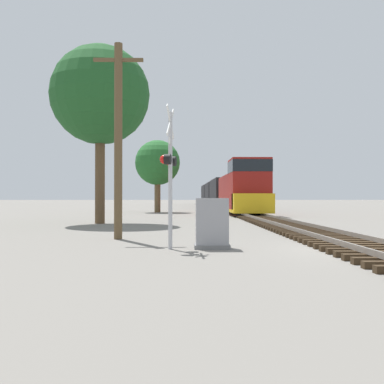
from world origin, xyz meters
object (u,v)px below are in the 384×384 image
(crossing_signal_near, at_px, (169,166))
(tree_far_right, at_px, (100,96))
(freight_train, at_px, (220,194))
(relay_cabinet, at_px, (212,224))
(tree_mid_background, at_px, (158,163))
(utility_pole, at_px, (118,138))

(crossing_signal_near, relative_size, tree_far_right, 0.41)
(freight_train, relative_size, relay_cabinet, 43.80)
(tree_far_right, bearing_deg, tree_mid_background, 83.13)
(tree_mid_background, bearing_deg, freight_train, 69.28)
(crossing_signal_near, distance_m, tree_mid_background, 30.97)
(crossing_signal_near, xyz_separation_m, tree_far_right, (-4.39, 12.56, 4.90))
(tree_far_right, height_order, tree_mid_background, tree_far_right)
(tree_far_right, bearing_deg, crossing_signal_near, -70.75)
(crossing_signal_near, bearing_deg, freight_train, -175.41)
(crossing_signal_near, distance_m, utility_pole, 3.86)
(utility_pole, bearing_deg, tree_mid_background, 90.49)
(freight_train, xyz_separation_m, utility_pole, (-7.48, -48.12, 1.69))
(utility_pole, bearing_deg, relay_cabinet, -42.56)
(crossing_signal_near, bearing_deg, tree_mid_background, -165.18)
(relay_cabinet, bearing_deg, utility_pole, 137.44)
(tree_far_right, relative_size, tree_mid_background, 1.44)
(crossing_signal_near, height_order, tree_far_right, tree_far_right)
(utility_pole, distance_m, tree_mid_background, 27.74)
(freight_train, distance_m, tree_far_right, 40.26)
(crossing_signal_near, relative_size, tree_mid_background, 0.59)
(relay_cabinet, distance_m, tree_mid_background, 31.12)
(freight_train, height_order, tree_far_right, tree_far_right)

